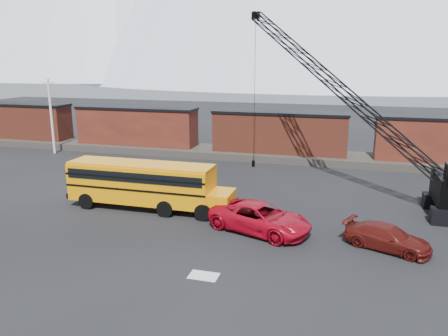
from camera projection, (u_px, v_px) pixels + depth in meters
The scene contains 11 objects.
ground at pixel (218, 242), 24.53m from camera, with size 160.00×160.00×0.00m, color black.
gravel_berm at pixel (279, 155), 44.98m from camera, with size 120.00×5.00×0.70m, color #423C36.
boxcar_west_far at pixel (17, 121), 52.88m from camera, with size 13.70×3.10×4.17m.
boxcar_west_near at pixel (137, 126), 48.64m from camera, with size 13.70×3.10×4.17m.
boxcar_mid at pixel (280, 132), 44.39m from camera, with size 13.70×3.10×4.17m.
utility_pole at pixel (51, 115), 46.69m from camera, with size 1.40×0.24×8.00m.
snow_patch at pixel (204, 276), 20.66m from camera, with size 1.40×0.90×0.02m, color silver.
school_bus at pixel (146, 183), 29.58m from camera, with size 11.65×2.65×3.19m.
red_pickup at pixel (260, 218), 25.82m from camera, with size 2.84×6.16×1.71m, color #B5081C.
maroon_suv at pixel (387, 237), 23.47m from camera, with size 1.86×4.56×1.32m, color #51120E.
crawler_crane at pixel (336, 86), 33.22m from camera, with size 19.76×12.38×14.24m.
Camera 1 is at (6.57, -21.83, 9.97)m, focal length 35.00 mm.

